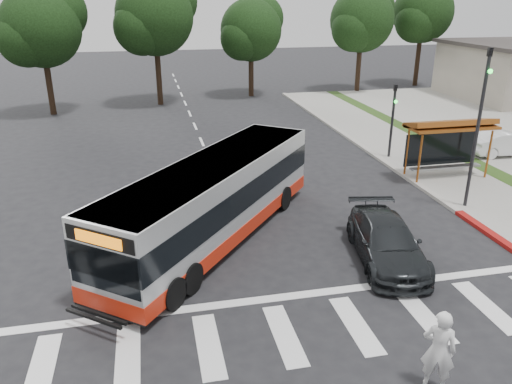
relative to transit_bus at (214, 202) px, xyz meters
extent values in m
plane|color=black|center=(0.99, -0.91, -1.46)|extent=(140.00, 140.00, 0.00)
cube|color=gray|center=(11.99, 7.09, -1.40)|extent=(4.00, 40.00, 0.12)
cube|color=#9E9991|center=(9.99, 7.09, -1.39)|extent=(0.30, 40.00, 0.15)
cube|color=maroon|center=(9.99, -2.91, -1.39)|extent=(0.32, 6.00, 0.15)
cube|color=silver|center=(0.99, -5.91, -1.46)|extent=(18.00, 2.60, 0.01)
cylinder|color=#914A18|center=(9.99, 3.49, -0.19)|extent=(0.10, 0.10, 2.30)
cylinder|color=#914A18|center=(13.59, 3.49, -0.19)|extent=(0.10, 0.10, 2.30)
cylinder|color=#914A18|center=(9.99, 4.69, -0.19)|extent=(0.10, 0.10, 2.30)
cylinder|color=#914A18|center=(13.59, 4.69, -0.19)|extent=(0.10, 0.10, 2.30)
cube|color=#914A18|center=(11.79, 4.09, 1.11)|extent=(4.20, 1.60, 0.12)
cube|color=#914A18|center=(11.79, 4.14, 1.26)|extent=(4.20, 1.32, 0.51)
cube|color=black|center=(11.79, 4.69, -0.14)|extent=(3.80, 0.06, 1.60)
cube|color=gray|center=(11.79, 4.09, -0.89)|extent=(3.60, 0.40, 0.08)
cylinder|color=black|center=(10.59, 0.59, 1.79)|extent=(0.14, 0.14, 6.50)
imported|color=black|center=(10.59, 0.59, 4.54)|extent=(0.16, 0.20, 1.00)
sphere|color=#19E533|center=(10.59, 0.41, 4.19)|extent=(0.18, 0.18, 0.18)
cylinder|color=black|center=(10.59, 7.59, 0.54)|extent=(0.14, 0.14, 4.00)
imported|color=black|center=(10.59, 7.59, 2.04)|extent=(0.16, 0.20, 1.00)
sphere|color=#19E533|center=(10.59, 7.41, 1.69)|extent=(0.18, 0.18, 0.18)
cylinder|color=black|center=(16.99, 27.09, 0.84)|extent=(0.44, 0.44, 4.40)
sphere|color=black|center=(16.99, 27.09, 4.84)|extent=(5.60, 5.60, 5.60)
sphere|color=black|center=(18.11, 27.93, 5.84)|extent=(4.20, 4.20, 4.20)
sphere|color=black|center=(16.01, 26.39, 4.14)|extent=(3.92, 3.92, 3.92)
cylinder|color=black|center=(23.99, 29.09, 0.96)|extent=(0.44, 0.44, 4.84)
sphere|color=black|center=(23.99, 29.09, 5.36)|extent=(5.60, 5.60, 5.60)
sphere|color=black|center=(25.11, 29.93, 6.46)|extent=(4.20, 4.20, 4.20)
sphere|color=black|center=(23.01, 28.39, 4.59)|extent=(3.92, 3.92, 3.92)
cylinder|color=black|center=(-1.01, 25.09, 0.96)|extent=(0.44, 0.44, 4.84)
sphere|color=black|center=(-1.01, 25.09, 5.36)|extent=(6.00, 6.00, 6.00)
sphere|color=black|center=(0.19, 25.99, 6.46)|extent=(4.50, 4.50, 4.50)
sphere|color=black|center=(-2.06, 24.34, 4.59)|extent=(4.20, 4.20, 4.20)
cylinder|color=black|center=(6.99, 27.09, 0.52)|extent=(0.44, 0.44, 3.96)
sphere|color=black|center=(6.99, 27.09, 4.12)|extent=(5.20, 5.20, 5.20)
sphere|color=black|center=(8.03, 27.87, 5.02)|extent=(3.90, 3.90, 3.90)
sphere|color=black|center=(6.08, 26.44, 3.49)|extent=(3.64, 3.64, 3.64)
cylinder|color=black|center=(-9.01, 23.09, 0.74)|extent=(0.44, 0.44, 4.40)
sphere|color=black|center=(-9.01, 23.09, 4.74)|extent=(5.60, 5.60, 5.60)
sphere|color=black|center=(-7.89, 23.93, 5.74)|extent=(4.20, 4.20, 4.20)
sphere|color=black|center=(-9.99, 22.39, 4.04)|extent=(3.92, 3.92, 3.92)
imported|color=silver|center=(3.81, -8.41, -0.46)|extent=(0.88, 0.81, 2.01)
imported|color=black|center=(5.34, -2.80, -0.76)|extent=(2.80, 5.10, 1.40)
imported|color=white|center=(16.95, 6.51, -0.69)|extent=(4.13, 1.60, 1.34)
camera|label=1|loc=(-2.04, -16.29, 6.83)|focal=35.00mm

